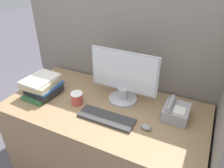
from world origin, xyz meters
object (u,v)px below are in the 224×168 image
coffee_cup (77,98)px  desk_telephone (176,112)px  monitor (124,79)px  book_stack (42,86)px  keyboard (106,118)px  mouse (146,127)px

coffee_cup → desk_telephone: size_ratio=0.48×
monitor → book_stack: monitor is taller
keyboard → coffee_cup: (-0.28, 0.07, 0.04)m
mouse → coffee_cup: bearing=175.5°
mouse → book_stack: 0.88m
book_stack → keyboard: bearing=-5.6°
monitor → book_stack: (-0.61, -0.20, -0.11)m
keyboard → desk_telephone: bearing=28.8°
desk_telephone → coffee_cup: bearing=-166.9°
coffee_cup → desk_telephone: (0.70, 0.16, -0.00)m
mouse → coffee_cup: coffee_cup is taller
book_stack → desk_telephone: book_stack is taller
desk_telephone → mouse: bearing=-124.6°
coffee_cup → keyboard: bearing=-13.4°
book_stack → coffee_cup: bearing=1.4°
book_stack → desk_telephone: (1.02, 0.17, -0.03)m
monitor → desk_telephone: 0.43m
monitor → desk_telephone: (0.41, -0.03, -0.14)m
coffee_cup → monitor: bearing=34.0°
desk_telephone → monitor: bearing=175.4°
keyboard → coffee_cup: 0.29m
keyboard → book_stack: bearing=174.4°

